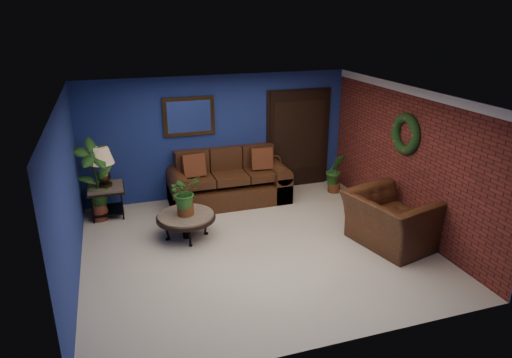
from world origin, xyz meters
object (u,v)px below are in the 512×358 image
object	(u,v)px
table_lamp	(102,162)
side_chair	(277,173)
end_table	(106,193)
armchair	(391,220)
sofa	(228,184)
coffee_table	(186,217)

from	to	relation	value
table_lamp	side_chair	distance (m)	3.49
end_table	side_chair	bearing A→B (deg)	0.99
armchair	side_chair	bearing A→B (deg)	7.12
sofa	side_chair	size ratio (longest dim) A/B	2.87
sofa	end_table	world-z (taller)	sofa
side_chair	end_table	bearing A→B (deg)	167.03
end_table	sofa	bearing A→B (deg)	0.97
coffee_table	armchair	xyz separation A→B (m)	(3.18, -1.28, 0.06)
table_lamp	armchair	world-z (taller)	table_lamp
table_lamp	armchair	bearing A→B (deg)	-30.48
coffee_table	armchair	distance (m)	3.43
end_table	table_lamp	xyz separation A→B (m)	(0.00, 0.00, 0.61)
end_table	table_lamp	distance (m)	0.61
end_table	armchair	distance (m)	5.16
sofa	side_chair	distance (m)	1.09
table_lamp	side_chair	size ratio (longest dim) A/B	0.86
end_table	armchair	size ratio (longest dim) A/B	0.49
end_table	table_lamp	world-z (taller)	table_lamp
side_chair	armchair	size ratio (longest dim) A/B	0.62
table_lamp	armchair	xyz separation A→B (m)	(4.45, -2.62, -0.63)
coffee_table	armchair	world-z (taller)	armchair
sofa	end_table	xyz separation A→B (m)	(-2.36, -0.04, 0.11)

